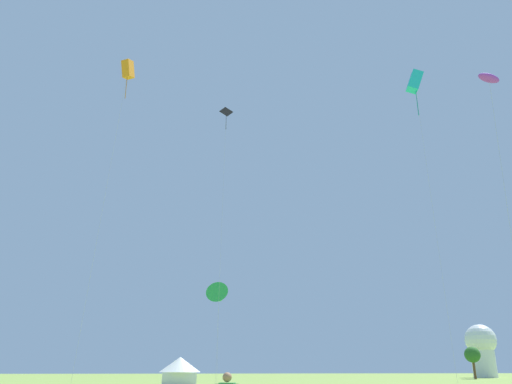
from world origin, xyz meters
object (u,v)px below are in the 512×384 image
kite_green_delta (219,297)px  festival_tent_center (180,370)px  kite_purple_parafoil (489,79)px  tree_distant_right (472,355)px  kite_orange_box (128,70)px  kite_black_diamond (226,121)px  observatory_dome (482,348)px  kite_cyan_box (415,82)px

kite_green_delta → festival_tent_center: bearing=151.1°
kite_purple_parafoil → tree_distant_right: (32.39, 63.33, -16.53)m
kite_orange_box → kite_black_diamond: bearing=47.4°
kite_black_diamond → tree_distant_right: size_ratio=6.05×
kite_purple_parafoil → kite_orange_box: bearing=146.3°
kite_orange_box → observatory_dome: (69.45, 58.23, -24.86)m
kite_green_delta → tree_distant_right: 58.59m
kite_green_delta → kite_orange_box: bearing=-128.7°
kite_cyan_box → tree_distant_right: 60.79m
kite_cyan_box → observatory_dome: size_ratio=3.03×
kite_cyan_box → festival_tent_center: kite_cyan_box is taller
kite_purple_parafoil → kite_green_delta: kite_purple_parafoil is taller
kite_black_diamond → observatory_dome: 78.93m
kite_cyan_box → observatory_dome: kite_cyan_box is taller
kite_black_diamond → festival_tent_center: (-4.41, 3.67, -30.30)m
kite_orange_box → tree_distant_right: size_ratio=5.65×
kite_green_delta → observatory_dome: 73.99m
festival_tent_center → kite_cyan_box: bearing=-34.4°
kite_purple_parafoil → tree_distant_right: kite_purple_parafoil is taller
kite_green_delta → kite_purple_parafoil: bearing=-62.4°
kite_cyan_box → observatory_dome: 75.07m
kite_orange_box → kite_green_delta: 27.21m
kite_purple_parafoil → festival_tent_center: kite_purple_parafoil is taller
kite_black_diamond → observatory_dome: kite_black_diamond is taller
kite_cyan_box → kite_orange_box: bearing=178.4°
festival_tent_center → observatory_dome: 76.03m
tree_distant_right → kite_black_diamond: bearing=-145.7°
kite_orange_box → kite_purple_parafoil: bearing=-33.7°
tree_distant_right → festival_tent_center: bearing=-150.9°
kite_green_delta → kite_black_diamond: kite_black_diamond is taller
kite_black_diamond → tree_distant_right: (48.60, 33.20, -27.84)m
kite_cyan_box → kite_black_diamond: kite_black_diamond is taller
kite_cyan_box → kite_purple_parafoil: bearing=-101.6°
kite_orange_box → kite_green_delta: bearing=51.3°
kite_purple_parafoil → kite_green_delta: (-16.50, 31.52, -10.97)m
kite_black_diamond → festival_tent_center: 30.84m
observatory_dome → tree_distant_right: size_ratio=1.91×
observatory_dome → kite_black_diamond: bearing=-141.6°
kite_green_delta → kite_cyan_box: 32.79m
kite_orange_box → kite_cyan_box: kite_cyan_box is taller
kite_cyan_box → kite_black_diamond: (-19.76, 12.86, 0.60)m
festival_tent_center → observatory_dome: observatory_dome is taller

